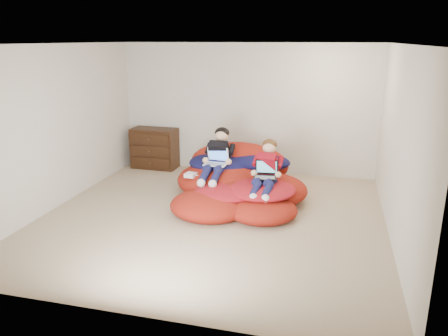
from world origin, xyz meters
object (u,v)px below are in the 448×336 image
older_boy (218,155)px  laptop_black (266,173)px  younger_boy (267,168)px  laptop_white (217,160)px  dresser (155,148)px  beanbag_pile (238,182)px

older_boy → laptop_black: older_boy is taller
older_boy → younger_boy: 0.93m
younger_boy → older_boy: bearing=159.5°
laptop_white → older_boy: bearing=90.0°
laptop_black → dresser: bearing=147.2°
dresser → beanbag_pile: 2.44m
dresser → younger_boy: size_ratio=0.87×
beanbag_pile → laptop_black: beanbag_pile is taller
younger_boy → laptop_black: 0.09m
younger_boy → laptop_black: size_ratio=2.82×
dresser → laptop_white: 2.16m
dresser → laptop_black: bearing=-32.8°
beanbag_pile → laptop_white: bearing=-176.6°
dresser → older_boy: 2.13m
older_boy → laptop_black: size_ratio=3.01×
laptop_white → dresser: bearing=141.5°
dresser → younger_boy: 3.02m
dresser → laptop_white: bearing=-38.5°
dresser → younger_boy: bearing=-32.0°
beanbag_pile → laptop_white: 0.52m
laptop_black → younger_boy: bearing=90.0°
laptop_black → laptop_white: bearing=160.3°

